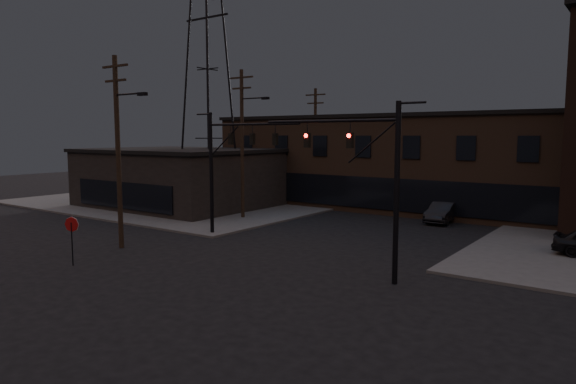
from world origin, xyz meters
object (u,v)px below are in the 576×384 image
object	(u,v)px
traffic_signal_far	(226,159)
stop_sign	(72,229)
traffic_signal_near	(373,172)
car_crossing	(443,212)

from	to	relation	value
traffic_signal_far	stop_sign	bearing A→B (deg)	-97.32
traffic_signal_near	stop_sign	size ratio (longest dim) A/B	3.23
traffic_signal_near	traffic_signal_far	xyz separation A→B (m)	(-12.07, 3.50, 0.08)
traffic_signal_far	car_crossing	world-z (taller)	traffic_signal_far
traffic_signal_far	car_crossing	distance (m)	17.11
traffic_signal_near	car_crossing	distance (m)	17.80
traffic_signal_near	stop_sign	distance (m)	15.17
traffic_signal_near	traffic_signal_far	bearing A→B (deg)	163.83
traffic_signal_far	stop_sign	world-z (taller)	traffic_signal_far
stop_sign	car_crossing	bearing A→B (deg)	65.51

